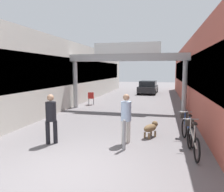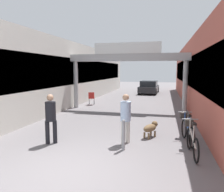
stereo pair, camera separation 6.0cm
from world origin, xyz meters
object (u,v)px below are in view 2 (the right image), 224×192
(bollard_post_metal, at_px, (123,135))
(pedestrian_companion, at_px, (51,116))
(bicycle_blue_second, at_px, (187,129))
(dog_on_leash, at_px, (151,128))
(bicycle_silver_nearest, at_px, (192,139))
(cafe_chair_red_nearer, at_px, (92,97))
(pedestrian_with_dog, at_px, (126,116))
(parked_car_black, at_px, (149,87))

(bollard_post_metal, bearing_deg, pedestrian_companion, 179.33)
(bicycle_blue_second, bearing_deg, dog_on_leash, 170.36)
(bicycle_silver_nearest, xyz_separation_m, cafe_chair_red_nearer, (-5.73, 7.84, 0.10))
(pedestrian_with_dog, bearing_deg, parked_car_black, 91.31)
(bicycle_blue_second, bearing_deg, bollard_post_metal, -146.60)
(dog_on_leash, bearing_deg, pedestrian_companion, -155.19)
(bicycle_blue_second, bearing_deg, cafe_chair_red_nearer, 130.37)
(dog_on_leash, distance_m, bicycle_silver_nearest, 1.83)
(bicycle_blue_second, bearing_deg, parked_car_black, 98.77)
(bicycle_silver_nearest, xyz_separation_m, bicycle_blue_second, (-0.03, 1.13, 0.00))
(dog_on_leash, bearing_deg, cafe_chair_red_nearer, 124.61)
(pedestrian_companion, xyz_separation_m, bicycle_blue_second, (4.37, 1.25, -0.50))
(pedestrian_companion, distance_m, cafe_chair_red_nearer, 8.08)
(bicycle_silver_nearest, xyz_separation_m, parked_car_black, (-2.38, 16.36, 0.21))
(bicycle_blue_second, xyz_separation_m, parked_car_black, (-2.35, 15.23, 0.21))
(dog_on_leash, bearing_deg, parked_car_black, 94.31)
(dog_on_leash, bearing_deg, bollard_post_metal, -116.04)
(pedestrian_companion, bearing_deg, pedestrian_with_dog, 13.59)
(parked_car_black, bearing_deg, bicycle_blue_second, -81.23)
(pedestrian_companion, height_order, bicycle_silver_nearest, pedestrian_companion)
(bollard_post_metal, bearing_deg, cafe_chair_red_nearer, 115.20)
(pedestrian_with_dog, height_order, dog_on_leash, pedestrian_with_dog)
(pedestrian_with_dog, distance_m, pedestrian_companion, 2.45)
(pedestrian_with_dog, distance_m, dog_on_leash, 1.31)
(bollard_post_metal, xyz_separation_m, parked_car_black, (-0.41, 16.51, 0.16))
(pedestrian_with_dog, distance_m, bicycle_blue_second, 2.16)
(pedestrian_with_dog, bearing_deg, cafe_chair_red_nearer, 116.72)
(pedestrian_companion, bearing_deg, parked_car_black, 83.00)
(pedestrian_companion, height_order, parked_car_black, pedestrian_companion)
(bicycle_silver_nearest, xyz_separation_m, bollard_post_metal, (-1.97, -0.15, 0.05))
(pedestrian_companion, height_order, bollard_post_metal, pedestrian_companion)
(bicycle_blue_second, relative_size, parked_car_black, 0.41)
(bollard_post_metal, relative_size, cafe_chair_red_nearer, 1.06)
(dog_on_leash, height_order, bollard_post_metal, bollard_post_metal)
(pedestrian_with_dog, xyz_separation_m, pedestrian_companion, (-2.39, -0.58, -0.01))
(bicycle_silver_nearest, relative_size, parked_car_black, 0.41)
(pedestrian_companion, relative_size, bollard_post_metal, 1.73)
(dog_on_leash, xyz_separation_m, bollard_post_metal, (-0.73, -1.49, 0.13))
(dog_on_leash, xyz_separation_m, bicycle_silver_nearest, (1.25, -1.34, 0.09))
(pedestrian_with_dog, xyz_separation_m, parked_car_black, (-0.36, 15.90, -0.30))
(pedestrian_with_dog, height_order, pedestrian_companion, pedestrian_with_dog)
(parked_car_black, bearing_deg, pedestrian_with_dog, -88.69)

